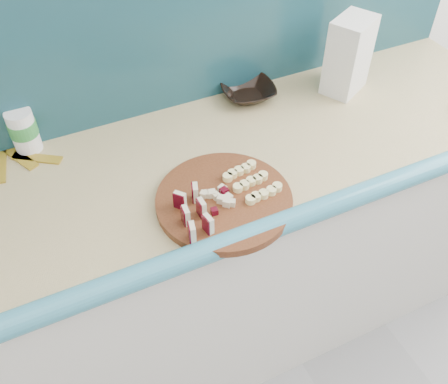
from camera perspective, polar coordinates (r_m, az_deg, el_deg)
name	(u,v)px	position (r m, az deg, el deg)	size (l,w,h in m)	color
kitchen_counter	(196,263)	(1.73, -3.22, -8.13)	(2.20, 0.63, 0.91)	white
backsplash	(145,36)	(1.48, -8.97, 17.24)	(2.20, 0.02, 0.50)	teal
cutting_board	(224,201)	(1.27, 0.00, -0.98)	(0.35, 0.35, 0.02)	#48220F
apple_wedges	(193,212)	(1.20, -3.51, -2.29)	(0.08, 0.15, 0.05)	beige
apple_chunks	(217,199)	(1.25, -0.85, -0.76)	(0.06, 0.05, 0.02)	beige
banana_slices	(251,182)	(1.30, 3.13, 1.14)	(0.13, 0.14, 0.02)	#F4E695
brown_bowl	(248,91)	(1.64, 2.77, 11.40)	(0.17, 0.17, 0.04)	black
flour_bag	(349,56)	(1.67, 14.05, 14.89)	(0.14, 0.10, 0.24)	white
canister	(23,130)	(1.51, -21.94, 6.56)	(0.08, 0.08, 0.13)	white
banana_peel	(19,160)	(1.51, -22.40, 3.37)	(0.19, 0.16, 0.01)	#B49622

